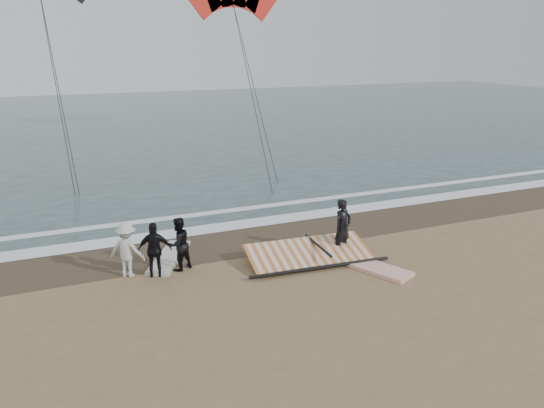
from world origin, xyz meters
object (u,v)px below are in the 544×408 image
(man_main, at_px, (343,227))
(board_white, at_px, (365,265))
(sail_rig, at_px, (305,254))
(board_cream, at_px, (169,257))

(man_main, distance_m, board_white, 1.36)
(sail_rig, bearing_deg, man_main, -2.63)
(man_main, height_order, sail_rig, man_main)
(board_cream, bearing_deg, man_main, 9.43)
(man_main, xyz_separation_m, board_white, (0.16, -1.08, -0.81))
(man_main, xyz_separation_m, board_cream, (-4.91, 1.70, -0.81))
(board_white, height_order, board_cream, board_white)
(board_cream, xyz_separation_m, sail_rig, (3.68, -1.64, 0.14))
(man_main, distance_m, board_cream, 5.26)
(board_cream, distance_m, sail_rig, 4.03)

